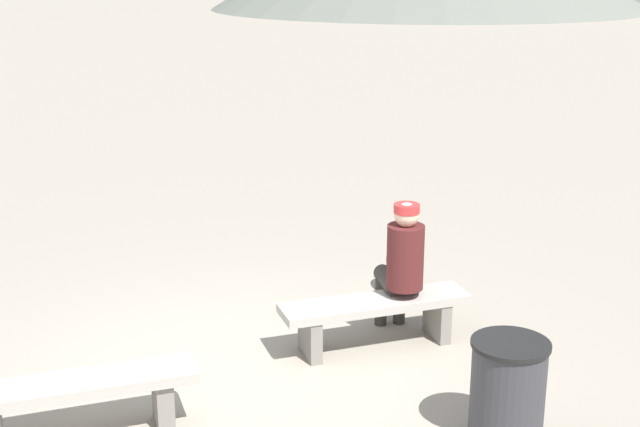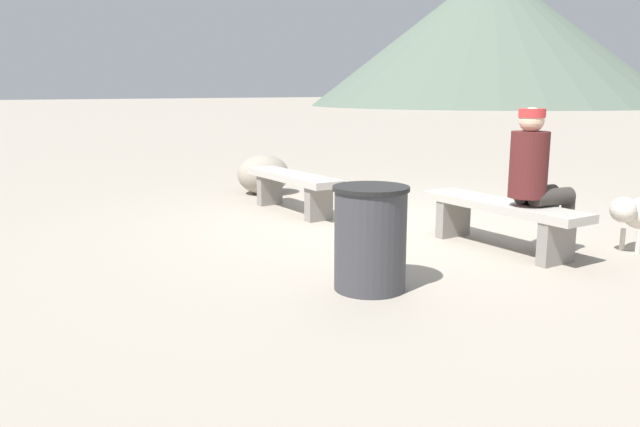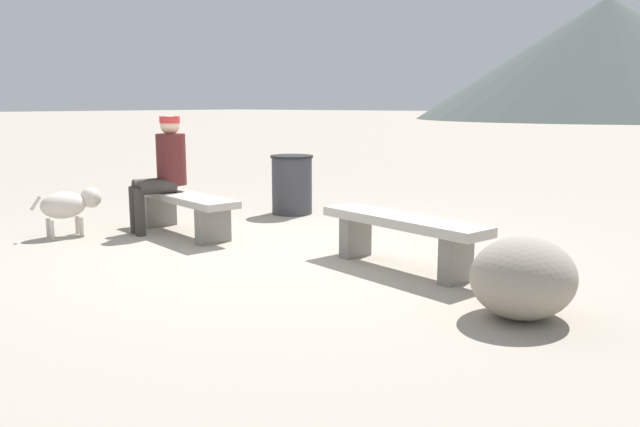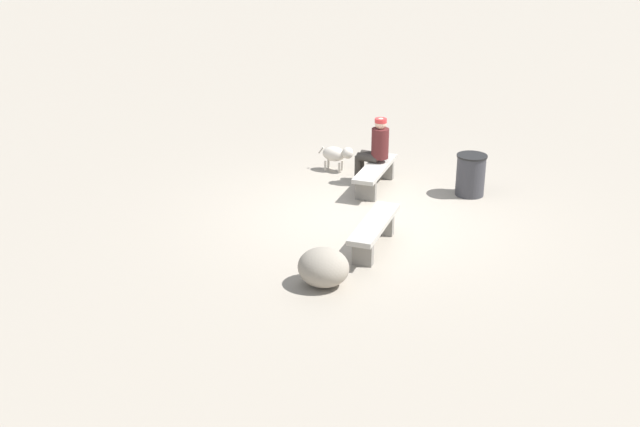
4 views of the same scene
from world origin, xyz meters
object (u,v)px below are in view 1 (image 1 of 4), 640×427
bench_right (375,312)px  bench_left (78,396)px  dog (403,263)px  trash_bin (508,391)px  seated_person (402,261)px

bench_right → bench_left: bearing=-164.2°
dog → trash_bin: (-0.97, -2.49, 0.03)m
seated_person → trash_bin: size_ratio=1.70×
bench_left → bench_right: bearing=15.8°
bench_left → dog: bearing=27.7°
bench_right → seated_person: size_ratio=1.34×
bench_right → seated_person: 0.49m
dog → seated_person: bearing=-21.0°
bench_left → trash_bin: bearing=-19.2°
dog → trash_bin: trash_bin is taller
seated_person → dog: size_ratio=1.79×
bench_right → seated_person: (0.29, 0.02, 0.40)m
seated_person → bench_right: bearing=-155.8°
bench_left → bench_right: 2.58m
bench_right → dog: bearing=54.4°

